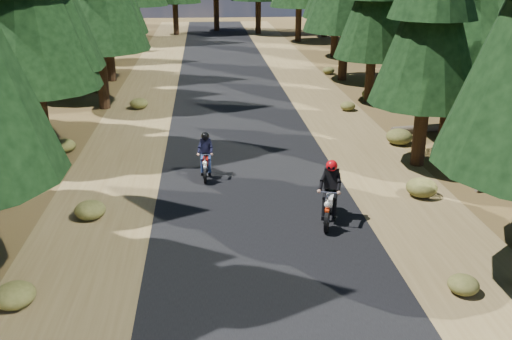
# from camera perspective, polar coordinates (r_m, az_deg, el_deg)

# --- Properties ---
(ground) EXTENTS (120.00, 120.00, 0.00)m
(ground) POSITION_cam_1_polar(r_m,az_deg,el_deg) (15.77, 0.50, -5.64)
(ground) COLOR #49391A
(ground) RESTS_ON ground
(road) EXTENTS (6.00, 100.00, 0.01)m
(road) POSITION_cam_1_polar(r_m,az_deg,el_deg) (20.36, -0.89, 0.52)
(road) COLOR black
(road) RESTS_ON ground
(shoulder_l) EXTENTS (3.20, 100.00, 0.01)m
(shoulder_l) POSITION_cam_1_polar(r_m,az_deg,el_deg) (20.56, -13.78, 0.10)
(shoulder_l) COLOR brown
(shoulder_l) RESTS_ON ground
(shoulder_r) EXTENTS (3.20, 100.00, 0.01)m
(shoulder_r) POSITION_cam_1_polar(r_m,az_deg,el_deg) (21.19, 11.61, 0.89)
(shoulder_r) COLOR brown
(shoulder_r) RESTS_ON ground
(log_near) EXTENTS (5.02, 1.05, 0.32)m
(log_near) POSITION_cam_1_polar(r_m,az_deg,el_deg) (25.81, 18.48, 4.12)
(log_near) COLOR #4C4233
(log_near) RESTS_ON ground
(understory_shrubs) EXTENTS (15.49, 32.19, 0.64)m
(understory_shrubs) POSITION_cam_1_polar(r_m,az_deg,el_deg) (22.65, 1.44, 3.30)
(understory_shrubs) COLOR #474C1E
(understory_shrubs) RESTS_ON ground
(rider_lead) EXTENTS (1.16, 2.06, 1.76)m
(rider_lead) POSITION_cam_1_polar(r_m,az_deg,el_deg) (15.91, 7.36, -3.23)
(rider_lead) COLOR white
(rider_lead) RESTS_ON road
(rider_follow) EXTENTS (0.59, 1.72, 1.51)m
(rider_follow) POSITION_cam_1_polar(r_m,az_deg,el_deg) (19.15, -5.05, 0.74)
(rider_follow) COLOR maroon
(rider_follow) RESTS_ON road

